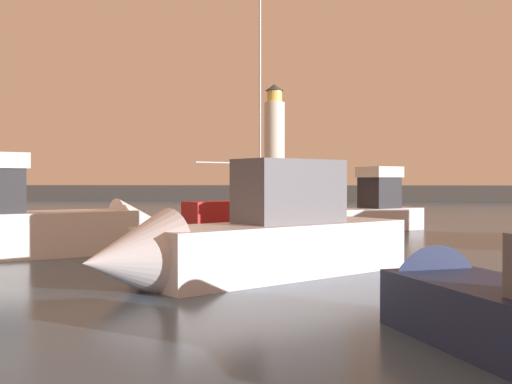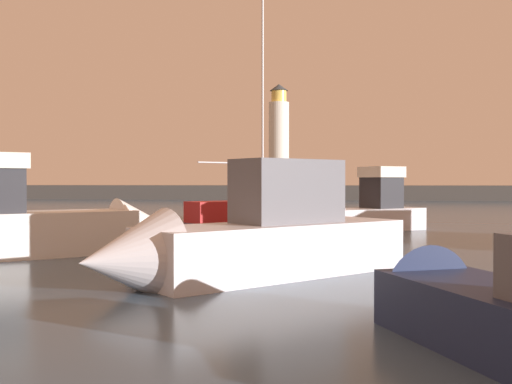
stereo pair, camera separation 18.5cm
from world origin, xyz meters
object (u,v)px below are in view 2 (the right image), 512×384
motorboat_5 (245,241)px  sailboat_moored (252,209)px  motorboat_6 (47,223)px  motorboat_1 (359,213)px  motorboat_2 (488,309)px  lighthouse (279,138)px

motorboat_5 → sailboat_moored: bearing=97.9°
motorboat_5 → motorboat_6: bearing=151.6°
sailboat_moored → motorboat_5: bearing=-82.1°
motorboat_1 → motorboat_6: bearing=-133.2°
motorboat_2 → motorboat_5: bearing=128.3°
motorboat_5 → sailboat_moored: size_ratio=0.56×
motorboat_6 → sailboat_moored: 16.81m
motorboat_1 → lighthouse: bearing=100.0°
motorboat_1 → motorboat_6: size_ratio=0.84×
motorboat_2 → motorboat_6: bearing=140.7°
lighthouse → motorboat_6: (-1.31, -55.24, -6.48)m
lighthouse → motorboat_1: (8.00, -45.34, -6.60)m
sailboat_moored → motorboat_6: bearing=-102.6°
motorboat_5 → motorboat_1: bearing=77.8°
sailboat_moored → lighthouse: bearing=93.5°
motorboat_5 → motorboat_6: (-6.41, 3.46, 0.09)m
motorboat_1 → motorboat_2: motorboat_1 is taller
motorboat_2 → sailboat_moored: sailboat_moored is taller
lighthouse → motorboat_5: size_ratio=1.72×
lighthouse → sailboat_moored: lighthouse is taller
lighthouse → motorboat_2: lighthouse is taller
motorboat_2 → lighthouse: bearing=98.1°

